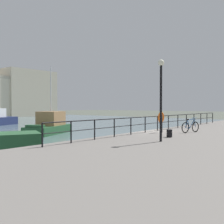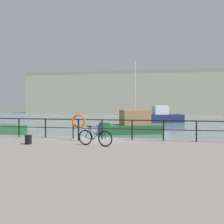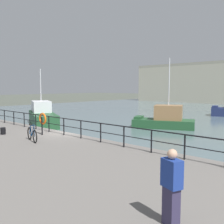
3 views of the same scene
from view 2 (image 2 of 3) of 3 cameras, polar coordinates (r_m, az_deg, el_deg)
name	(u,v)px [view 2 (image 2 of 3)]	position (r m, az deg, el deg)	size (l,w,h in m)	color
ground_plane	(96,155)	(16.80, -3.18, -8.50)	(240.00, 240.00, 0.00)	#4C5147
water_basin	(145,121)	(46.45, 6.58, -1.73)	(80.00, 60.00, 0.01)	slate
quay_promenade	(48,174)	(10.69, -12.49, -11.83)	(56.00, 13.00, 1.05)	slate
harbor_building	(181,93)	(72.35, 13.34, 3.67)	(64.08, 11.66, 12.61)	beige
moored_blue_motorboat	(132,124)	(28.05, 3.85, -2.43)	(6.41, 4.65, 6.86)	#23512D
moored_white_yacht	(160,117)	(43.24, 9.37, -0.89)	(6.98, 4.68, 2.47)	navy
quay_railing	(117,126)	(15.53, 0.96, -2.72)	(21.35, 0.07, 1.08)	black
parked_bicycle	(95,137)	(13.40, -3.34, -4.99)	(1.73, 0.51, 0.98)	black
mooring_bollard	(28,140)	(14.49, -16.08, -5.21)	(0.32, 0.32, 0.44)	black
life_ring_stand	(79,122)	(15.14, -6.51, -1.96)	(0.75, 0.16, 1.40)	black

